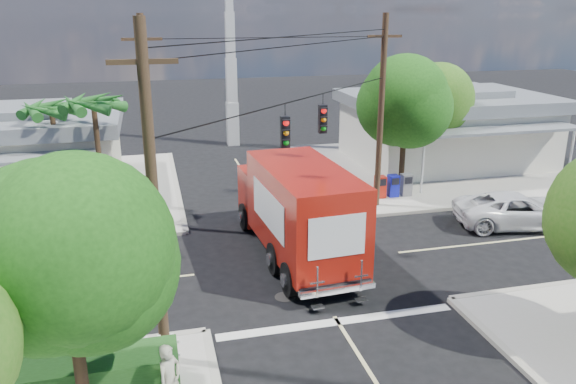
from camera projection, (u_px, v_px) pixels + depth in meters
name	position (u px, v px, depth m)	size (l,w,h in m)	color
ground	(301.00, 263.00, 21.18)	(120.00, 120.00, 0.00)	black
sidewalk_ne	(428.00, 168.00, 33.70)	(14.12, 14.12, 0.14)	#ACA79B
sidewalk_nw	(40.00, 195.00, 28.69)	(14.12, 14.12, 0.14)	#ACA79B
road_markings	(312.00, 280.00, 19.82)	(32.00, 32.00, 0.01)	beige
building_ne	(446.00, 126.00, 34.38)	(11.80, 10.20, 4.50)	silver
building_nw	(16.00, 149.00, 29.22)	(10.80, 10.20, 4.30)	beige
radio_tower	(231.00, 63.00, 37.99)	(0.80, 0.80, 17.00)	silver
tree_sw_front	(66.00, 260.00, 11.27)	(3.88, 3.78, 6.03)	#422D1C
tree_ne_front	(407.00, 102.00, 27.60)	(4.21, 4.14, 6.66)	#422D1C
tree_ne_back	(432.00, 105.00, 30.40)	(3.77, 3.66, 5.82)	#422D1C
palm_nw_front	(94.00, 106.00, 24.80)	(3.01, 3.08, 5.59)	#422D1C
palm_nw_back	(52.00, 111.00, 25.84)	(3.01, 3.08, 5.19)	#422D1C
utility_poles	(249.00, 135.00, 20.84)	(12.00, 10.68, 9.00)	#473321
picket_fence	(59.00, 365.00, 14.01)	(5.94, 0.06, 1.00)	silver
vending_boxes	(393.00, 186.00, 28.18)	(1.90, 0.50, 1.10)	#B41D0F
delivery_truck	(297.00, 210.00, 21.24)	(3.30, 8.83, 3.75)	black
parked_car	(517.00, 210.00, 24.60)	(2.46, 5.34, 1.48)	silver
pedestrian	(170.00, 381.00, 12.82)	(0.67, 0.44, 1.82)	#BCB99E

